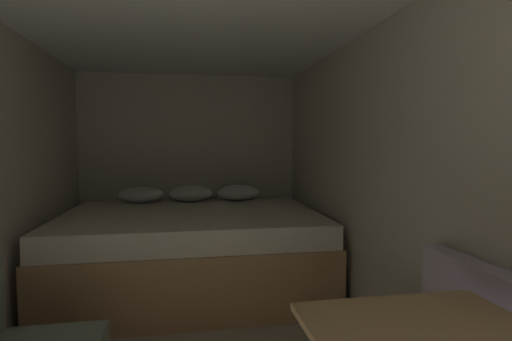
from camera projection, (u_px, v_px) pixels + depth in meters
The scene contains 3 objects.
wall_back at pixel (190, 168), 4.45m from camera, with size 2.49×0.05×2.11m, color beige.
wall_right at pixel (399, 190), 2.35m from camera, with size 0.05×4.66×2.11m, color beige.
bed at pixel (192, 248), 3.60m from camera, with size 2.27×1.72×0.89m.
Camera 1 is at (-0.03, -0.56, 1.33)m, focal length 27.41 mm.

